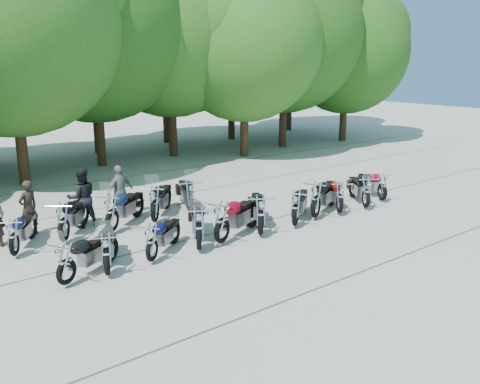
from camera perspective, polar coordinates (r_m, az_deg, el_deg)
ground at (r=14.47m, az=3.67°, el=-5.40°), size 90.00×90.00×0.00m
tree_3 at (r=22.12m, az=-24.59°, el=16.89°), size 8.70×8.70×10.67m
tree_4 at (r=25.20m, az=-16.24°, el=17.86°), size 9.13×9.13×11.20m
tree_5 at (r=27.11m, az=-7.93°, el=17.87°), size 9.04×9.04×11.10m
tree_6 at (r=26.77m, az=0.50°, el=16.41°), size 8.00×8.00×9.82m
tree_7 at (r=29.90m, az=5.04°, el=17.27°), size 8.79×8.79×10.79m
tree_8 at (r=32.81m, az=11.88°, el=15.17°), size 7.53×7.53×9.25m
tree_12 at (r=28.75m, az=-16.33°, el=15.55°), size 7.88×7.88×9.67m
tree_13 at (r=31.82m, az=-8.57°, el=16.36°), size 8.31×8.31×10.20m
tree_14 at (r=32.85m, az=-1.01°, el=16.09°), size 8.02×8.02×9.84m
tree_15 at (r=37.44m, az=5.71°, el=17.66°), size 9.67×9.67×11.86m
motorcycle_0 at (r=12.01m, az=-19.00°, el=-7.43°), size 2.15×1.57×1.19m
motorcycle_1 at (r=12.25m, az=-14.78°, el=-6.60°), size 1.52×2.23×1.22m
motorcycle_2 at (r=12.83m, az=-9.89°, el=-5.49°), size 2.00×1.75×1.16m
motorcycle_3 at (r=13.38m, az=-4.68°, el=-3.92°), size 1.96×2.50×1.40m
motorcycle_4 at (r=13.83m, az=-2.04°, el=-3.25°), size 2.58×1.65×1.40m
motorcycle_5 at (r=14.49m, az=2.30°, el=-2.44°), size 2.05×2.44×1.39m
motorcycle_6 at (r=15.37m, az=6.27°, el=-1.70°), size 2.26×1.95×1.30m
motorcycle_7 at (r=16.22m, az=8.55°, el=-0.72°), size 2.57×1.78×1.41m
motorcycle_8 at (r=16.87m, az=11.15°, el=-0.46°), size 1.90×2.23×1.28m
motorcycle_9 at (r=17.72m, az=14.00°, el=0.09°), size 1.86×2.25×1.28m
motorcycle_10 at (r=18.84m, az=15.72°, el=0.68°), size 1.43×2.17×1.18m
motorcycle_11 at (r=14.23m, az=-24.10°, el=-4.53°), size 1.63×2.10×1.17m
motorcycle_12 at (r=14.76m, az=-19.23°, el=-3.06°), size 2.04×2.30×1.34m
motorcycle_13 at (r=15.22m, az=-14.20°, el=-2.15°), size 2.32×2.06×1.35m
motorcycle_14 at (r=15.84m, az=-9.57°, el=-1.20°), size 2.17×2.29×1.37m
motorcycle_15 at (r=16.43m, az=-5.60°, el=-0.50°), size 1.65×2.51×1.37m
rider_1 at (r=16.05m, az=-17.32°, el=-0.60°), size 1.00×0.83×1.84m
rider_2 at (r=16.84m, az=-13.32°, el=0.11°), size 1.06×0.65×1.69m
rider_3 at (r=15.79m, az=-22.67°, el=-1.69°), size 0.70×0.59×1.64m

